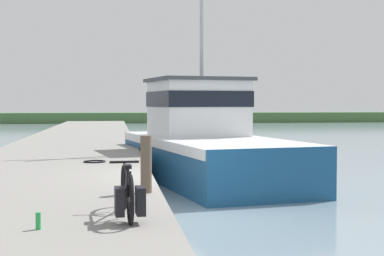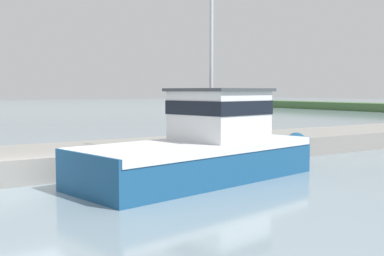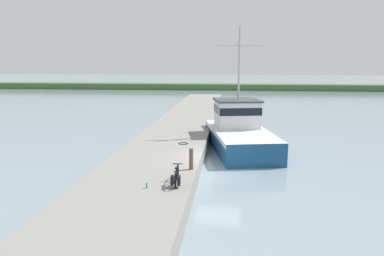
# 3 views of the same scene
# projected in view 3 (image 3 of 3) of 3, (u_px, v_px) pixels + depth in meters

# --- Properties ---
(ground_plane) EXTENTS (320.00, 320.00, 0.00)m
(ground_plane) POSITION_uv_depth(u_px,v_px,m) (218.00, 173.00, 20.65)
(ground_plane) COLOR gray
(dock_pier) EXTENTS (4.98, 80.00, 0.94)m
(dock_pier) POSITION_uv_depth(u_px,v_px,m) (157.00, 163.00, 20.92)
(dock_pier) COLOR gray
(dock_pier) RESTS_ON ground_plane
(far_shoreline) EXTENTS (180.00, 5.00, 1.30)m
(far_shoreline) POSITION_uv_depth(u_px,v_px,m) (370.00, 88.00, 79.20)
(far_shoreline) COLOR #426638
(far_shoreline) RESTS_ON ground_plane
(fishing_boat_main) EXTENTS (5.37, 11.48, 8.45)m
(fishing_boat_main) POSITION_uv_depth(u_px,v_px,m) (238.00, 131.00, 26.51)
(fishing_boat_main) COLOR navy
(fishing_boat_main) RESTS_ON ground_plane
(bicycle_touring) EXTENTS (0.49, 1.80, 0.76)m
(bicycle_touring) POSITION_uv_depth(u_px,v_px,m) (176.00, 177.00, 15.75)
(bicycle_touring) COLOR black
(bicycle_touring) RESTS_ON dock_pier
(mooring_post) EXTENTS (0.20, 0.20, 1.03)m
(mooring_post) POSITION_uv_depth(u_px,v_px,m) (191.00, 159.00, 18.01)
(mooring_post) COLOR brown
(mooring_post) RESTS_ON dock_pier
(hose_coil) EXTENTS (0.60, 0.60, 0.04)m
(hose_coil) POSITION_uv_depth(u_px,v_px,m) (183.00, 143.00, 23.73)
(hose_coil) COLOR black
(hose_coil) RESTS_ON dock_pier
(water_bottle_on_curb) EXTENTS (0.07, 0.07, 0.22)m
(water_bottle_on_curb) POSITION_uv_depth(u_px,v_px,m) (147.00, 186.00, 15.38)
(water_bottle_on_curb) COLOR green
(water_bottle_on_curb) RESTS_ON dock_pier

